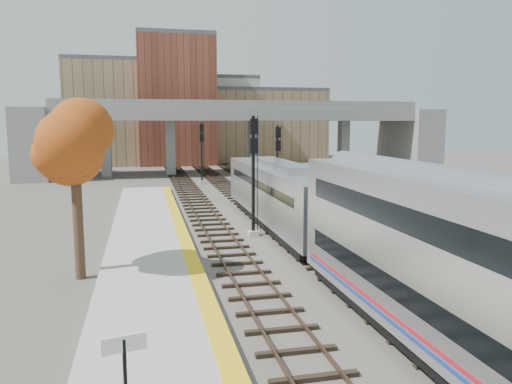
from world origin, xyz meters
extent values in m
plane|color=#47423D|center=(0.00, 0.00, 0.00)|extent=(160.00, 160.00, 0.00)
cube|color=#9E9E99|center=(-7.25, 0.00, 0.17)|extent=(4.50, 60.00, 0.35)
cube|color=yellow|center=(-5.35, 0.00, 0.35)|extent=(0.70, 60.00, 0.01)
cube|color=black|center=(-3.20, 12.50, 0.07)|extent=(2.50, 95.00, 0.14)
cube|color=brown|center=(-3.92, 12.50, 0.18)|extent=(0.07, 95.00, 0.14)
cube|color=brown|center=(-2.48, 12.50, 0.18)|extent=(0.07, 95.00, 0.14)
cube|color=black|center=(1.00, 12.50, 0.07)|extent=(2.50, 95.00, 0.14)
cube|color=brown|center=(0.28, 12.50, 0.18)|extent=(0.07, 95.00, 0.14)
cube|color=brown|center=(1.72, 12.50, 0.18)|extent=(0.07, 95.00, 0.14)
cube|color=black|center=(5.00, 12.50, 0.07)|extent=(2.50, 95.00, 0.14)
cube|color=brown|center=(4.28, 12.50, 0.18)|extent=(0.07, 95.00, 0.14)
cube|color=brown|center=(5.72, 12.50, 0.18)|extent=(0.07, 95.00, 0.14)
cube|color=slate|center=(5.00, 45.00, 7.75)|extent=(46.00, 10.00, 1.50)
cube|color=slate|center=(5.00, 40.20, 9.00)|extent=(46.00, 0.20, 1.00)
cube|color=slate|center=(5.00, 49.80, 9.00)|extent=(46.00, 0.20, 1.00)
cube|color=slate|center=(-12.00, 45.00, 3.50)|extent=(1.20, 1.60, 7.00)
cube|color=slate|center=(-4.00, 45.00, 3.50)|extent=(1.20, 1.60, 7.00)
cube|color=slate|center=(7.00, 45.00, 3.50)|extent=(1.20, 1.60, 7.00)
cube|color=slate|center=(20.00, 45.00, 3.50)|extent=(1.20, 1.60, 7.00)
cube|color=slate|center=(-20.00, 45.00, 4.25)|extent=(4.00, 12.00, 8.50)
cube|color=slate|center=(30.00, 45.00, 4.25)|extent=(4.00, 12.00, 8.50)
cube|color=#9C7B5B|center=(-10.00, 65.00, 8.00)|extent=(18.00, 14.00, 16.00)
cube|color=#4C4C4F|center=(-10.00, 65.00, 16.30)|extent=(18.00, 14.00, 0.60)
cube|color=beige|center=(4.00, 70.00, 7.00)|extent=(16.00, 16.00, 14.00)
cube|color=#4C4C4F|center=(4.00, 70.00, 14.30)|extent=(16.00, 16.00, 0.60)
cube|color=brown|center=(-2.00, 62.00, 10.00)|extent=(12.00, 10.00, 20.00)
cube|color=#4C4C4F|center=(-2.00, 62.00, 20.30)|extent=(12.00, 10.00, 0.60)
cube|color=#9C7B5B|center=(14.00, 68.00, 6.00)|extent=(20.00, 14.00, 12.00)
cube|color=#4C4C4F|center=(14.00, 68.00, 12.30)|extent=(20.00, 14.00, 0.60)
cube|color=black|center=(14.00, 28.00, 0.02)|extent=(14.00, 18.00, 0.04)
cube|color=#A8AAB2|center=(1.00, 9.90, 2.35)|extent=(3.00, 19.00, 3.20)
cube|color=black|center=(1.00, 19.42, 2.95)|extent=(2.20, 0.06, 1.10)
cube|color=black|center=(1.00, 9.90, 2.95)|extent=(3.02, 16.15, 0.50)
cube|color=black|center=(1.00, 9.90, 0.50)|extent=(2.70, 17.10, 0.50)
cube|color=#A8AAB2|center=(1.00, 9.90, 4.15)|extent=(1.60, 9.50, 0.40)
cube|color=#9E9E99|center=(-1.10, 8.19, 0.15)|extent=(0.60, 0.60, 0.30)
cylinder|color=black|center=(-1.10, 8.19, 3.59)|extent=(0.21, 0.21, 7.19)
cube|color=black|center=(-1.10, 7.94, 6.57)|extent=(0.46, 0.18, 0.92)
cube|color=black|center=(-1.10, 7.94, 5.44)|extent=(0.46, 0.18, 0.92)
cube|color=#9E9E99|center=(3.00, 17.85, 0.15)|extent=(0.60, 0.60, 0.30)
cylinder|color=black|center=(3.00, 17.85, 3.28)|extent=(0.19, 0.19, 6.56)
cube|color=black|center=(3.00, 17.60, 6.00)|extent=(0.42, 0.18, 0.84)
cube|color=black|center=(3.00, 17.60, 4.97)|extent=(0.42, 0.18, 0.84)
cube|color=#9E9E99|center=(-1.10, 34.97, 0.15)|extent=(0.60, 0.60, 0.30)
cylinder|color=black|center=(-1.10, 34.97, 3.37)|extent=(0.19, 0.19, 6.74)
cube|color=black|center=(-1.10, 34.72, 6.16)|extent=(0.43, 0.18, 0.87)
cube|color=black|center=(-1.10, 34.72, 5.10)|extent=(0.43, 0.18, 0.87)
cube|color=white|center=(-7.96, -10.94, 2.45)|extent=(0.89, 0.24, 0.35)
cylinder|color=#382619|center=(-10.31, 1.72, 2.83)|extent=(0.44, 0.44, 5.66)
ellipsoid|color=#A93516|center=(-10.31, 1.72, 6.07)|extent=(3.60, 3.60, 4.04)
imported|color=#99999E|center=(12.92, 22.78, 0.60)|extent=(2.31, 3.53, 1.12)
imported|color=#99999E|center=(12.81, 29.86, 0.70)|extent=(2.05, 4.16, 1.31)
imported|color=#99999E|center=(17.59, 30.49, 0.71)|extent=(3.68, 4.95, 1.33)
camera|label=1|loc=(-7.47, -20.68, 6.82)|focal=35.00mm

